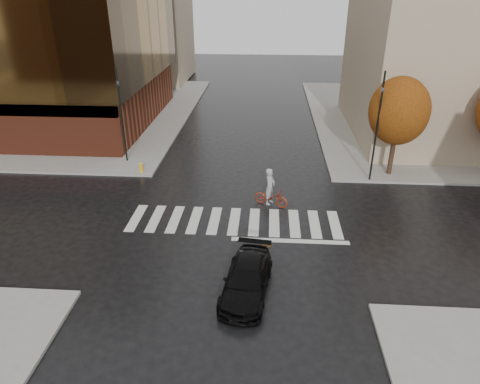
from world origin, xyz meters
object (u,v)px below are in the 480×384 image
(cyclist, at_px, (271,193))
(traffic_light_ne, at_px, (378,121))
(sedan, at_px, (247,279))
(traffic_light_nw, at_px, (121,110))
(fire_hydrant, at_px, (141,167))

(cyclist, relative_size, traffic_light_ne, 0.33)
(sedan, bearing_deg, traffic_light_ne, 64.35)
(traffic_light_nw, xyz_separation_m, traffic_light_ne, (16.96, -2.19, 0.24))
(traffic_light_ne, height_order, fire_hydrant, traffic_light_ne)
(cyclist, bearing_deg, fire_hydrant, 88.01)
(traffic_light_nw, relative_size, traffic_light_ne, 0.95)
(traffic_light_nw, bearing_deg, fire_hydrant, 51.30)
(traffic_light_ne, bearing_deg, traffic_light_nw, -30.03)
(cyclist, distance_m, fire_hydrant, 9.70)
(traffic_light_nw, relative_size, fire_hydrant, 9.68)
(sedan, distance_m, traffic_light_nw, 17.11)
(cyclist, xyz_separation_m, traffic_light_nw, (-10.45, 5.99, 3.07))
(cyclist, distance_m, traffic_light_ne, 8.23)
(traffic_light_ne, relative_size, fire_hydrant, 10.22)
(traffic_light_ne, xyz_separation_m, fire_hydrant, (-15.34, 0.20, -3.58))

